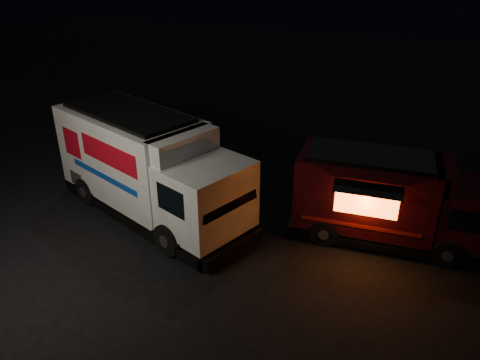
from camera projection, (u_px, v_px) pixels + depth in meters
ground at (192, 255)px, 13.49m from camera, size 80.00×80.00×0.00m
white_truck at (151, 168)px, 14.85m from camera, size 7.86×4.78×3.37m
red_truck at (392, 199)px, 13.72m from camera, size 5.99×2.73×2.70m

